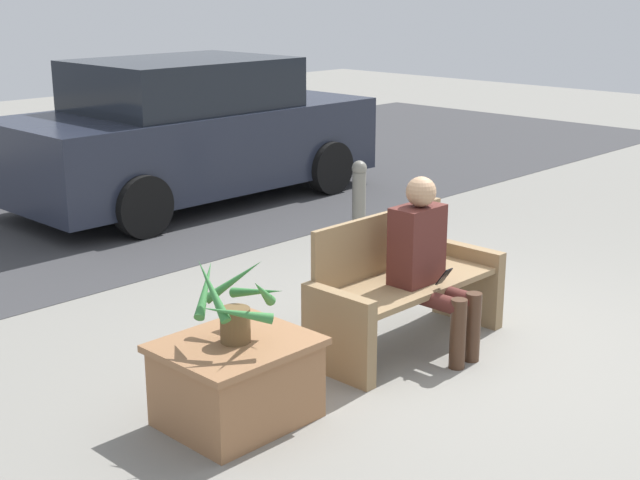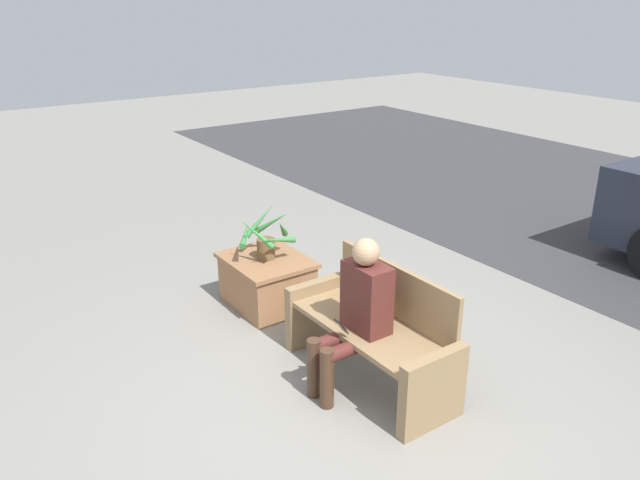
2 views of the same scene
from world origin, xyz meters
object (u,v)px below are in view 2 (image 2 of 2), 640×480
person_seated (357,310)px  planter_box (267,280)px  bench (374,331)px  potted_plant (266,237)px

person_seated → planter_box: bearing=174.8°
person_seated → bench: bearing=96.1°
person_seated → potted_plant: 1.55m
bench → planter_box: 1.54m
planter_box → potted_plant: bearing=12.6°
bench → potted_plant: 1.56m
bench → person_seated: 0.31m
bench → planter_box: size_ratio=1.80×
potted_plant → bench: bearing=1.8°
person_seated → potted_plant: bearing=174.7°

